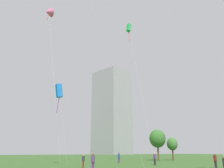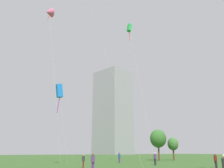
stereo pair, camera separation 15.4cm
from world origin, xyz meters
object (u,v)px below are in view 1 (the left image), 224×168
Objects in this scene: person_standing_1 at (119,157)px; kite_flying_3 at (129,28)px; park_tree_1 at (157,139)px; person_standing_2 at (215,160)px; kite_flying_4 at (49,12)px; distant_highrise_0 at (112,112)px; person_standing_5 at (83,160)px; park_tree_0 at (172,144)px; person_standing_0 at (93,160)px; person_standing_4 at (155,158)px; kite_flying_1 at (59,91)px.

person_standing_1 is 28.64m from kite_flying_3.
person_standing_2 is at bearing -112.80° from park_tree_1.
distant_highrise_0 reaches higher than kite_flying_4.
person_standing_5 is 0.31× the size of park_tree_0.
person_standing_0 is 15.51m from person_standing_2.
person_standing_2 is 16.61m from person_standing_5.
person_standing_4 is (-2.88, 8.41, 0.06)m from person_standing_2.
person_standing_0 is 0.03× the size of distant_highrise_0.
kite_flying_4 is (-16.92, 26.37, 31.38)m from person_standing_2.
kite_flying_3 is at bearing -133.19° from distant_highrise_0.
person_standing_1 is at bearing 3.91° from person_standing_2.
person_standing_1 is at bearing -7.06° from person_standing_4.
person_standing_0 is 38.72m from kite_flying_4.
distant_highrise_0 is (64.01, 111.93, 27.81)m from person_standing_5.
park_tree_1 reaches higher than person_standing_1.
person_standing_5 is at bearing -108.63° from person_standing_0.
person_standing_0 is 0.26× the size of park_tree_1.
person_standing_2 is 0.05× the size of kite_flying_4.
kite_flying_4 is (-14.05, 17.97, 31.32)m from person_standing_4.
person_standing_2 is 44.35m from kite_flying_4.
park_tree_0 is (30.85, -3.57, -28.71)m from kite_flying_4.
person_standing_0 reaches higher than person_standing_2.
person_standing_2 is (15.06, -3.72, -0.04)m from person_standing_0.
person_standing_4 reaches higher than person_standing_1.
kite_flying_1 is at bearing -168.77° from park_tree_0.
kite_flying_3 is at bearing -159.22° from park_tree_1.
person_standing_1 is at bearing -139.37° from person_standing_0.
person_standing_4 is at bearing 10.22° from person_standing_2.
person_standing_0 is 17.06m from kite_flying_1.
distant_highrise_0 reaches higher than person_standing_2.
kite_flying_1 reaches higher than person_standing_0.
kite_flying_4 is at bearing 24.02° from person_standing_2.
kite_flying_3 is (2.97, 10.90, 28.27)m from person_standing_4.
person_standing_2 is at bearing 155.83° from person_standing_0.
kite_flying_4 reaches higher than kite_flying_3.
person_standing_2 is 0.25× the size of park_tree_1.
park_tree_1 is at bearing -31.47° from person_standing_2.
park_tree_1 is (24.70, 19.22, 3.81)m from person_standing_0.
distant_highrise_0 is (39.98, 97.29, 23.89)m from park_tree_1.
person_standing_4 is 126.59m from distant_highrise_0.
person_standing_0 is 1.04× the size of person_standing_2.
kite_flying_4 is at bearing -95.62° from person_standing_0.
park_tree_1 is (12.52, 14.52, 3.78)m from person_standing_4.
park_tree_1 is at bearing 152.96° from person_standing_5.
kite_flying_1 reaches higher than person_standing_2.
kite_flying_4 is (-13.02, 8.90, 31.34)m from person_standing_1.
park_tree_0 is 4.45m from park_tree_1.
distant_highrise_0 reaches higher than person_standing_1.
person_standing_0 is 0.14× the size of kite_flying_1.
kite_flying_1 is at bearing -171.38° from kite_flying_3.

